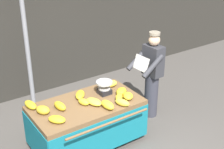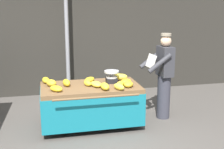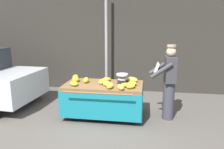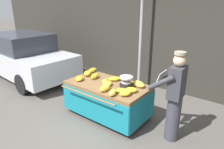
{
  "view_description": "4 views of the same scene",
  "coord_description": "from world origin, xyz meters",
  "px_view_note": "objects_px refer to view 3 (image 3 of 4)",
  "views": [
    {
      "loc": [
        -2.18,
        -3.33,
        3.43
      ],
      "look_at": [
        0.53,
        0.65,
        1.18
      ],
      "focal_mm": 51.2,
      "sensor_mm": 36.0,
      "label": 1
    },
    {
      "loc": [
        -0.79,
        -4.64,
        2.28
      ],
      "look_at": [
        0.4,
        0.56,
        1.0
      ],
      "focal_mm": 48.05,
      "sensor_mm": 36.0,
      "label": 2
    },
    {
      "loc": [
        0.97,
        -4.2,
        2.12
      ],
      "look_at": [
        0.2,
        0.75,
        1.01
      ],
      "focal_mm": 35.24,
      "sensor_mm": 36.0,
      "label": 3
    },
    {
      "loc": [
        2.66,
        -2.59,
        2.5
      ],
      "look_at": [
        0.19,
        0.58,
        1.07
      ],
      "focal_mm": 32.79,
      "sensor_mm": 36.0,
      "label": 4
    }
  ],
  "objects_px": {
    "banana_bunch_7": "(86,80)",
    "banana_bunch_11": "(76,79)",
    "banana_bunch_0": "(110,86)",
    "vendor_person": "(169,82)",
    "street_pole": "(106,42)",
    "banana_bunch_1": "(132,84)",
    "weighing_scale": "(122,79)",
    "banana_bunch_10": "(131,80)",
    "banana_cart": "(104,93)",
    "banana_bunch_2": "(131,86)",
    "banana_bunch_5": "(101,82)",
    "banana_bunch_3": "(74,83)",
    "banana_bunch_4": "(106,80)",
    "banana_bunch_8": "(121,87)",
    "banana_bunch_12": "(125,85)",
    "banana_bunch_6": "(106,83)",
    "banana_bunch_9": "(75,77)"
  },
  "relations": [
    {
      "from": "banana_bunch_4",
      "to": "banana_bunch_7",
      "type": "height_order",
      "value": "banana_bunch_7"
    },
    {
      "from": "banana_cart",
      "to": "banana_bunch_3",
      "type": "distance_m",
      "value": 0.72
    },
    {
      "from": "banana_bunch_4",
      "to": "banana_bunch_9",
      "type": "height_order",
      "value": "banana_bunch_9"
    },
    {
      "from": "banana_bunch_0",
      "to": "banana_bunch_4",
      "type": "height_order",
      "value": "banana_bunch_0"
    },
    {
      "from": "banana_bunch_1",
      "to": "banana_bunch_0",
      "type": "bearing_deg",
      "value": -150.22
    },
    {
      "from": "weighing_scale",
      "to": "banana_bunch_11",
      "type": "relative_size",
      "value": 1.2
    },
    {
      "from": "banana_bunch_2",
      "to": "banana_bunch_7",
      "type": "relative_size",
      "value": 0.85
    },
    {
      "from": "banana_bunch_12",
      "to": "street_pole",
      "type": "bearing_deg",
      "value": 111.03
    },
    {
      "from": "street_pole",
      "to": "banana_bunch_7",
      "type": "distance_m",
      "value": 1.93
    },
    {
      "from": "banana_bunch_6",
      "to": "street_pole",
      "type": "bearing_deg",
      "value": 100.26
    },
    {
      "from": "banana_bunch_7",
      "to": "banana_bunch_12",
      "type": "xyz_separation_m",
      "value": [
        0.95,
        -0.27,
        -0.01
      ]
    },
    {
      "from": "weighing_scale",
      "to": "banana_bunch_10",
      "type": "xyz_separation_m",
      "value": [
        0.21,
        0.17,
        -0.05
      ]
    },
    {
      "from": "banana_bunch_0",
      "to": "banana_bunch_2",
      "type": "xyz_separation_m",
      "value": [
        0.45,
        0.06,
        -0.01
      ]
    },
    {
      "from": "banana_bunch_2",
      "to": "banana_bunch_8",
      "type": "height_order",
      "value": "banana_bunch_8"
    },
    {
      "from": "banana_bunch_7",
      "to": "banana_bunch_11",
      "type": "distance_m",
      "value": 0.27
    },
    {
      "from": "banana_bunch_6",
      "to": "banana_bunch_11",
      "type": "distance_m",
      "value": 0.82
    },
    {
      "from": "banana_bunch_1",
      "to": "street_pole",
      "type": "bearing_deg",
      "value": 116.06
    },
    {
      "from": "banana_cart",
      "to": "banana_bunch_2",
      "type": "bearing_deg",
      "value": -21.84
    },
    {
      "from": "banana_cart",
      "to": "banana_bunch_2",
      "type": "height_order",
      "value": "banana_bunch_2"
    },
    {
      "from": "banana_bunch_0",
      "to": "banana_bunch_1",
      "type": "bearing_deg",
      "value": 29.78
    },
    {
      "from": "weighing_scale",
      "to": "vendor_person",
      "type": "distance_m",
      "value": 1.06
    },
    {
      "from": "banana_bunch_3",
      "to": "banana_bunch_12",
      "type": "xyz_separation_m",
      "value": [
        1.15,
        0.03,
        0.0
      ]
    },
    {
      "from": "weighing_scale",
      "to": "banana_bunch_3",
      "type": "height_order",
      "value": "weighing_scale"
    },
    {
      "from": "banana_bunch_2",
      "to": "banana_bunch_11",
      "type": "height_order",
      "value": "banana_bunch_11"
    },
    {
      "from": "banana_cart",
      "to": "banana_bunch_12",
      "type": "relative_size",
      "value": 7.98
    },
    {
      "from": "banana_bunch_3",
      "to": "banana_bunch_4",
      "type": "bearing_deg",
      "value": 35.75
    },
    {
      "from": "banana_bunch_0",
      "to": "vendor_person",
      "type": "distance_m",
      "value": 1.35
    },
    {
      "from": "banana_bunch_1",
      "to": "banana_bunch_3",
      "type": "xyz_separation_m",
      "value": [
        -1.29,
        -0.17,
        -0.0
      ]
    },
    {
      "from": "street_pole",
      "to": "banana_bunch_7",
      "type": "relative_size",
      "value": 12.23
    },
    {
      "from": "banana_bunch_1",
      "to": "banana_bunch_4",
      "type": "height_order",
      "value": "banana_bunch_1"
    },
    {
      "from": "banana_cart",
      "to": "banana_bunch_11",
      "type": "distance_m",
      "value": 0.76
    },
    {
      "from": "banana_bunch_1",
      "to": "vendor_person",
      "type": "relative_size",
      "value": 0.14
    },
    {
      "from": "banana_bunch_3",
      "to": "banana_bunch_6",
      "type": "distance_m",
      "value": 0.73
    },
    {
      "from": "banana_cart",
      "to": "banana_bunch_4",
      "type": "bearing_deg",
      "value": 85.86
    },
    {
      "from": "weighing_scale",
      "to": "banana_bunch_10",
      "type": "height_order",
      "value": "weighing_scale"
    },
    {
      "from": "banana_bunch_8",
      "to": "banana_bunch_11",
      "type": "xyz_separation_m",
      "value": [
        -1.15,
        0.49,
        0.01
      ]
    },
    {
      "from": "vendor_person",
      "to": "banana_bunch_10",
      "type": "bearing_deg",
      "value": 168.29
    },
    {
      "from": "banana_bunch_8",
      "to": "banana_bunch_10",
      "type": "distance_m",
      "value": 0.69
    },
    {
      "from": "street_pole",
      "to": "banana_bunch_10",
      "type": "relative_size",
      "value": 11.0
    },
    {
      "from": "banana_bunch_6",
      "to": "banana_bunch_8",
      "type": "bearing_deg",
      "value": -38.4
    },
    {
      "from": "banana_bunch_5",
      "to": "banana_bunch_2",
      "type": "bearing_deg",
      "value": -19.25
    },
    {
      "from": "banana_bunch_2",
      "to": "vendor_person",
      "type": "distance_m",
      "value": 0.9
    },
    {
      "from": "street_pole",
      "to": "weighing_scale",
      "type": "xyz_separation_m",
      "value": [
        0.68,
        -1.71,
        -0.73
      ]
    },
    {
      "from": "banana_bunch_12",
      "to": "banana_bunch_3",
      "type": "bearing_deg",
      "value": -178.26
    },
    {
      "from": "banana_bunch_1",
      "to": "banana_bunch_2",
      "type": "distance_m",
      "value": 0.2
    },
    {
      "from": "banana_cart",
      "to": "banana_bunch_0",
      "type": "distance_m",
      "value": 0.47
    },
    {
      "from": "banana_bunch_0",
      "to": "banana_bunch_4",
      "type": "relative_size",
      "value": 0.95
    },
    {
      "from": "weighing_scale",
      "to": "banana_bunch_4",
      "type": "bearing_deg",
      "value": 163.12
    },
    {
      "from": "banana_bunch_2",
      "to": "banana_bunch_10",
      "type": "xyz_separation_m",
      "value": [
        -0.02,
        0.54,
        0.01
      ]
    },
    {
      "from": "banana_bunch_8",
      "to": "banana_bunch_12",
      "type": "relative_size",
      "value": 1.12
    }
  ]
}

